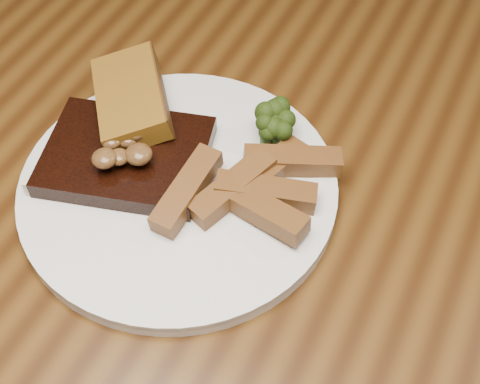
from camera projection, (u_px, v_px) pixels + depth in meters
The scene contains 9 objects.
dining_table at pixel (247, 251), 0.72m from camera, with size 1.60×0.90×0.75m.
chair_far at pixel (307, 1), 1.28m from camera, with size 0.46×0.46×0.87m.
plate at pixel (179, 189), 0.65m from camera, with size 0.31×0.31×0.01m, color silver.
steak at pixel (127, 157), 0.65m from camera, with size 0.15×0.12×0.02m, color black.
steak_bone at pixel (97, 198), 0.62m from camera, with size 0.14×0.01×0.02m, color beige.
mushroom_pile at pixel (130, 139), 0.63m from camera, with size 0.07×0.07×0.03m, color brown, non-canonical shape.
garlic_bread at pixel (133, 112), 0.68m from camera, with size 0.12×0.06×0.03m, color brown.
potato_wedges at pixel (251, 193), 0.62m from camera, with size 0.12×0.12×0.02m, color brown, non-canonical shape.
broccoli_cluster at pixel (269, 139), 0.65m from camera, with size 0.06×0.06×0.04m, color #22360C, non-canonical shape.
Camera 1 is at (0.17, -0.35, 1.26)m, focal length 50.00 mm.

